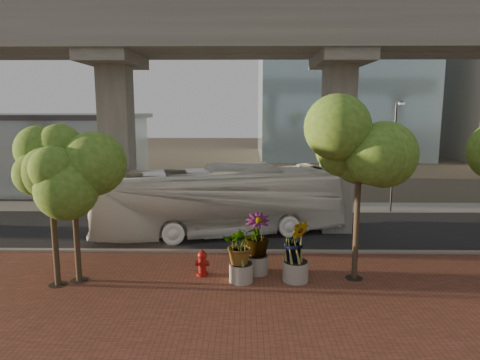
{
  "coord_description": "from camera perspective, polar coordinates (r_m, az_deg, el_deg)",
  "views": [
    {
      "loc": [
        1.07,
        -21.3,
        6.71
      ],
      "look_at": [
        0.74,
        0.5,
        3.1
      ],
      "focal_mm": 32.0,
      "sensor_mm": 36.0,
      "label": 1
    }
  ],
  "objects": [
    {
      "name": "ground",
      "position": [
        22.35,
        -1.92,
        -8.06
      ],
      "size": [
        160.0,
        160.0,
        0.0
      ],
      "primitive_type": "plane",
      "color": "#3E3A2D",
      "rests_on": "ground"
    },
    {
      "name": "curb_strip",
      "position": [
        20.43,
        -2.2,
        -9.53
      ],
      "size": [
        70.0,
        0.25,
        0.16
      ],
      "primitive_type": "cube",
      "color": "gray",
      "rests_on": "ground"
    },
    {
      "name": "streetlamp_east",
      "position": [
        29.21,
        19.89,
        3.9
      ],
      "size": [
        0.36,
        1.04,
        7.17
      ],
      "color": "#292A2E",
      "rests_on": "ground"
    },
    {
      "name": "fire_hydrant",
      "position": [
        17.65,
        -5.04,
        -10.96
      ],
      "size": [
        0.54,
        0.49,
        1.08
      ],
      "color": "maroon",
      "rests_on": "ground"
    },
    {
      "name": "transit_viaduct",
      "position": [
        23.33,
        -1.78,
        10.82
      ],
      "size": [
        72.0,
        5.6,
        12.4
      ],
      "color": "gray",
      "rests_on": "ground"
    },
    {
      "name": "planter_left",
      "position": [
        16.88,
        7.48,
        -8.46
      ],
      "size": [
        2.23,
        2.23,
        2.46
      ],
      "color": "#AEAA9D",
      "rests_on": "ground"
    },
    {
      "name": "streetlamp_west",
      "position": [
        30.24,
        -16.84,
        4.22
      ],
      "size": [
        0.35,
        1.04,
        7.16
      ],
      "color": "#313036",
      "rests_on": "ground"
    },
    {
      "name": "street_tree_far_west",
      "position": [
        17.14,
        -24.08,
        1.99
      ],
      "size": [
        3.3,
        3.3,
        6.21
      ],
      "color": "#473929",
      "rests_on": "ground"
    },
    {
      "name": "street_tree_near_west",
      "position": [
        17.33,
        -21.41,
        0.41
      ],
      "size": [
        3.57,
        3.57,
        5.78
      ],
      "color": "#473929",
      "rests_on": "ground"
    },
    {
      "name": "station_pavilion",
      "position": [
        42.98,
        -28.54,
        3.61
      ],
      "size": [
        23.0,
        13.0,
        6.3
      ],
      "color": "silver",
      "rests_on": "ground"
    },
    {
      "name": "planter_right",
      "position": [
        17.52,
        2.27,
        -7.66
      ],
      "size": [
        2.33,
        2.33,
        2.49
      ],
      "color": "#9A978B",
      "rests_on": "ground"
    },
    {
      "name": "far_sidewalk",
      "position": [
        29.58,
        -1.22,
        -3.64
      ],
      "size": [
        90.0,
        3.0,
        0.06
      ],
      "primitive_type": "cube",
      "color": "gray",
      "rests_on": "ground"
    },
    {
      "name": "transit_bus",
      "position": [
        22.94,
        -2.82,
        -2.84
      ],
      "size": [
        13.6,
        6.11,
        3.69
      ],
      "primitive_type": "imported",
      "rotation": [
        0.0,
        0.0,
        1.81
      ],
      "color": "white",
      "rests_on": "ground"
    },
    {
      "name": "asphalt_road",
      "position": [
        24.26,
        -1.69,
        -6.6
      ],
      "size": [
        90.0,
        8.0,
        0.04
      ],
      "primitive_type": "cube",
      "color": "black",
      "rests_on": "ground"
    },
    {
      "name": "brick_plaza",
      "position": [
        14.92,
        -3.49,
        -17.21
      ],
      "size": [
        70.0,
        13.0,
        0.06
      ],
      "primitive_type": "cube",
      "color": "brown",
      "rests_on": "ground"
    },
    {
      "name": "street_tree_near_east",
      "position": [
        16.85,
        15.71,
        4.26
      ],
      "size": [
        4.05,
        4.05,
        7.11
      ],
      "color": "#473929",
      "rests_on": "ground"
    },
    {
      "name": "planter_front",
      "position": [
        16.7,
        0.15,
        -8.98
      ],
      "size": [
        2.07,
        2.07,
        2.27
      ],
      "color": "#A29D92",
      "rests_on": "ground"
    }
  ]
}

